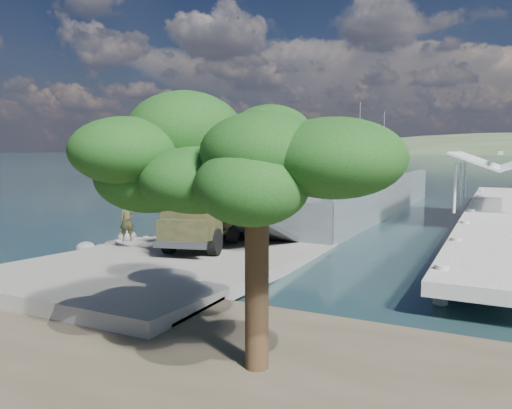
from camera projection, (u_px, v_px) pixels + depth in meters
The scene contains 8 objects.
ground at pixel (197, 261), 24.25m from camera, with size 1400.00×1400.00×0.00m, color #173539.
boat_ramp at pixel (185, 260), 23.34m from camera, with size 10.00×18.00×0.50m, color gray.
shoreline_rocks at pixel (107, 248), 27.42m from camera, with size 3.20×5.60×0.90m, color slate, non-canonical shape.
pier at pixel (498, 203), 35.11m from camera, with size 6.40×44.00×6.10m.
landing_craft at pixel (338, 201), 43.12m from camera, with size 10.19×37.81×11.17m.
military_truck at pixel (210, 208), 25.91m from camera, with size 4.27×8.35×3.72m.
soldier at pixel (127, 229), 24.59m from camera, with size 0.72×0.47×1.97m, color black.
overhang_tree at pixel (247, 166), 11.51m from camera, with size 6.87×6.33×6.24m.
Camera 1 is at (13.10, -20.09, 5.38)m, focal length 35.00 mm.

